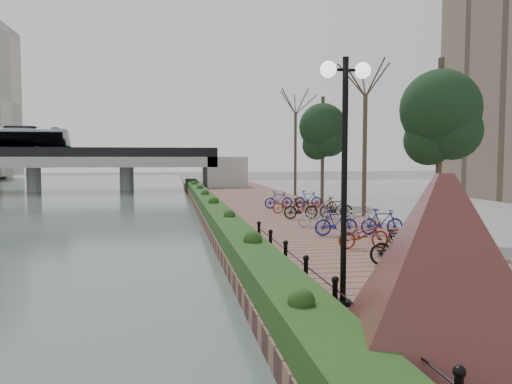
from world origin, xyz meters
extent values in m
plane|color=#59595B|center=(0.00, 0.00, 0.00)|extent=(220.00, 220.00, 0.00)
cube|color=brown|center=(4.00, 17.50, 0.25)|extent=(8.00, 75.00, 0.50)
cube|color=#213D16|center=(0.60, 20.00, 0.80)|extent=(1.10, 56.00, 0.60)
cylinder|color=black|center=(1.40, -1.00, 0.85)|extent=(0.10, 0.10, 0.70)
cylinder|color=black|center=(1.40, 1.00, 0.85)|extent=(0.10, 0.10, 0.70)
cylinder|color=black|center=(1.40, 3.00, 0.85)|extent=(0.10, 0.10, 0.70)
cylinder|color=black|center=(1.40, 5.00, 0.85)|extent=(0.10, 0.10, 0.70)
cylinder|color=black|center=(1.40, 7.00, 0.85)|extent=(0.10, 0.10, 0.70)
cylinder|color=black|center=(1.40, 9.00, 0.85)|extent=(0.10, 0.10, 0.70)
cube|color=#49211F|center=(2.20, -1.26, 0.60)|extent=(3.33, 3.33, 0.20)
pyramid|color=#49211F|center=(2.20, -1.26, 1.97)|extent=(5.04, 5.04, 2.55)
cylinder|color=black|center=(1.82, 1.76, 2.96)|extent=(0.12, 0.12, 4.91)
cylinder|color=black|center=(1.82, 1.76, 5.16)|extent=(0.70, 0.06, 0.06)
sphere|color=white|center=(1.47, 1.76, 5.16)|extent=(0.32, 0.32, 0.32)
sphere|color=white|center=(2.17, 1.76, 5.16)|extent=(0.32, 0.32, 0.32)
imported|color=brown|center=(3.95, 1.22, 1.37)|extent=(0.66, 0.46, 1.73)
imported|color=#A9AAAE|center=(4.60, 2.44, 0.95)|extent=(0.60, 1.71, 0.90)
imported|color=black|center=(4.60, 5.04, 1.00)|extent=(0.47, 1.66, 1.00)
imported|color=maroon|center=(4.60, 7.64, 0.95)|extent=(0.60, 1.71, 0.90)
imported|color=navy|center=(4.60, 10.24, 1.00)|extent=(0.47, 1.66, 1.00)
imported|color=#A9AAAE|center=(4.60, 12.84, 0.95)|extent=(0.60, 1.71, 0.90)
imported|color=black|center=(4.60, 15.44, 1.00)|extent=(0.47, 1.66, 1.00)
imported|color=maroon|center=(4.60, 18.04, 0.95)|extent=(0.60, 1.72, 0.90)
imported|color=navy|center=(4.60, 20.64, 1.00)|extent=(0.47, 1.66, 1.00)
imported|color=black|center=(6.40, 5.04, 1.00)|extent=(0.47, 1.66, 1.00)
imported|color=maroon|center=(6.40, 7.64, 0.95)|extent=(0.60, 1.71, 0.90)
imported|color=navy|center=(6.40, 10.24, 1.00)|extent=(0.47, 1.66, 1.00)
imported|color=#A9AAAE|center=(6.40, 12.84, 0.95)|extent=(0.60, 1.71, 0.90)
imported|color=black|center=(6.40, 15.44, 1.00)|extent=(0.47, 1.66, 1.00)
imported|color=maroon|center=(6.40, 18.04, 0.95)|extent=(0.60, 1.72, 0.90)
imported|color=navy|center=(6.40, 20.64, 1.00)|extent=(0.47, 1.66, 1.00)
cube|color=#A9AAA5|center=(-15.00, 45.00, 3.00)|extent=(36.00, 8.00, 1.00)
cube|color=black|center=(-15.00, 41.10, 3.95)|extent=(36.00, 0.15, 0.90)
cube|color=black|center=(-15.00, 48.90, 3.95)|extent=(36.00, 0.15, 0.90)
cylinder|color=#A9AAA5|center=(-15.00, 45.00, 1.25)|extent=(1.40, 1.40, 2.50)
cylinder|color=#A9AAA5|center=(-6.00, 45.00, 1.25)|extent=(1.40, 1.40, 2.50)
imported|color=silver|center=(-16.92, 45.00, 5.00)|extent=(2.52, 10.77, 3.00)
camera|label=1|loc=(-1.56, -7.64, 3.47)|focal=35.00mm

